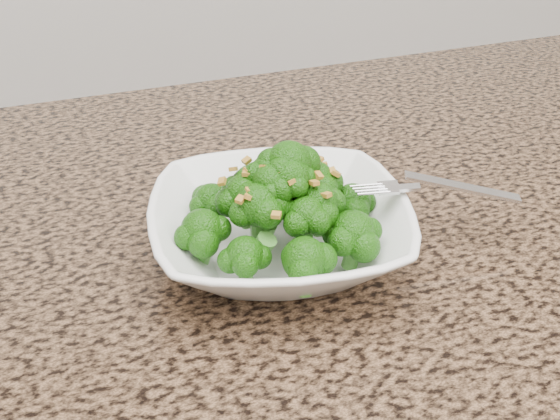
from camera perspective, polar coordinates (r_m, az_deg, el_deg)
name	(u,v)px	position (r m, az deg, el deg)	size (l,w,h in m)	color
granite_counter	(297,302)	(0.62, 1.36, -7.51)	(1.64, 1.04, 0.03)	brown
bowl	(280,230)	(0.63, 0.00, -1.65)	(0.23, 0.23, 0.06)	white
broccoli_pile	(280,168)	(0.60, 0.00, 3.42)	(0.21, 0.21, 0.07)	#1D5E0A
garlic_topping	(280,128)	(0.59, 0.00, 6.67)	(0.12, 0.12, 0.01)	#B9862D
fork	(412,187)	(0.64, 10.65, 1.85)	(0.18, 0.03, 0.01)	silver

